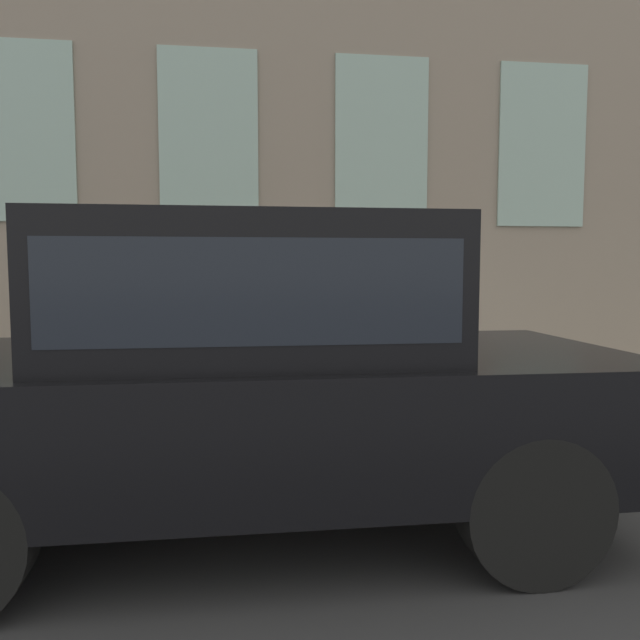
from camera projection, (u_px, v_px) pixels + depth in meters
ground_plane at (328, 460)px, 5.40m from camera, size 80.00×80.00×0.00m
sidewalk at (310, 417)px, 6.69m from camera, size 2.63×60.00×0.12m
fire_hydrant at (292, 386)px, 5.69m from camera, size 0.37×0.47×0.89m
person at (346, 357)px, 6.14m from camera, size 0.27×0.18×1.10m
parked_car_black_near at (252, 362)px, 3.91m from camera, size 2.06×4.66×1.95m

